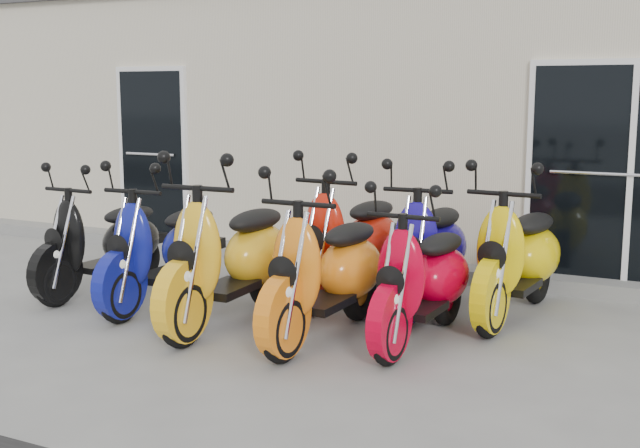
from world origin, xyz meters
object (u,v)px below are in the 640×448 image
Objects in this scene: scooter_front_orange_b at (326,252)px; scooter_front_red at (423,261)px; scooter_back_yellow at (519,239)px; scooter_front_orange_a at (230,237)px; scooter_back_red at (350,224)px; scooter_front_black at (102,227)px; scooter_front_blue at (164,232)px; scooter_back_blue at (430,232)px.

scooter_front_orange_b reaches higher than scooter_front_red.
scooter_front_orange_a is at bearing -144.30° from scooter_back_yellow.
scooter_front_orange_b is 0.77m from scooter_front_red.
scooter_back_red reaches higher than scooter_front_red.
scooter_front_orange_b is at bearing -4.95° from scooter_front_black.
scooter_front_blue is 2.53m from scooter_front_red.
scooter_back_blue is 0.99× the size of scooter_back_yellow.
scooter_front_black is at bearing -179.28° from scooter_front_red.
scooter_back_blue is (3.09, 0.93, 0.04)m from scooter_front_black.
scooter_back_red is at bearing 178.74° from scooter_back_blue.
scooter_back_yellow is at bearing 65.97° from scooter_front_red.
scooter_front_orange_b is 1.37m from scooter_back_blue.
scooter_front_orange_b is at bearing -129.10° from scooter_back_yellow.
scooter_front_orange_a is (1.74, -0.36, 0.10)m from scooter_front_black.
scooter_back_blue is at bearing 73.53° from scooter_front_orange_b.
scooter_front_orange_a reaches higher than scooter_front_orange_b.
scooter_front_orange_a reaches higher than scooter_front_red.
scooter_front_orange_b is at bearing -111.97° from scooter_back_blue.
scooter_front_blue is at bearing -139.40° from scooter_back_red.
scooter_back_blue reaches higher than scooter_front_red.
scooter_front_orange_a is at bearing -168.78° from scooter_front_red.
scooter_front_orange_a is at bearing -16.26° from scooter_front_blue.
scooter_front_orange_a is at bearing -139.76° from scooter_back_blue.
scooter_back_yellow reaches higher than scooter_front_blue.
scooter_front_black is 3.23m from scooter_back_blue.
scooter_front_orange_a is 1.67m from scooter_front_red.
scooter_back_yellow is at bearing 16.10° from scooter_front_black.
scooter_front_red is at bearing -0.73° from scooter_front_blue.
scooter_front_orange_b reaches higher than scooter_back_yellow.
scooter_front_blue is 1.04× the size of scooter_front_red.
scooter_back_red reaches higher than scooter_back_yellow.
scooter_front_orange_b is (1.80, -0.25, 0.02)m from scooter_front_blue.
scooter_front_black is 0.94× the size of scooter_back_blue.
scooter_back_red is (-1.09, 1.01, 0.07)m from scooter_front_red.
scooter_front_black is 0.87m from scooter_front_blue.
scooter_back_yellow reaches higher than scooter_front_black.
scooter_back_blue is at bearing 108.52° from scooter_front_red.
scooter_back_red is 1.03× the size of scooter_back_blue.
scooter_front_orange_a is at bearing -8.90° from scooter_front_black.
scooter_front_orange_b is (0.92, -0.00, -0.04)m from scooter_front_orange_a.
scooter_front_blue is at bearing -156.09° from scooter_back_yellow.
scooter_front_orange_a is 1.06× the size of scooter_front_orange_b.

